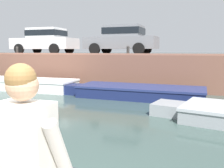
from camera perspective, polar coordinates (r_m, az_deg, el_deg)
name	(u,v)px	position (r m, az deg, el deg)	size (l,w,h in m)	color
ground_plane	(139,120)	(7.03, 6.12, -8.21)	(400.00, 400.00, 0.00)	#384C47
far_quay_wall	(173,69)	(14.55, 13.82, 3.27)	(60.00, 6.00, 1.69)	brown
far_wall_coping	(166,54)	(11.66, 12.32, 6.63)	(60.00, 0.24, 0.08)	#925F4C
boat_moored_west_white	(22,84)	(13.06, -19.88, -0.01)	(6.01, 1.85, 0.54)	white
boat_moored_central_navy	(134,92)	(10.22, 5.07, -1.78)	(6.03, 1.77, 0.49)	navy
car_leftmost_white	(45,40)	(15.91, -14.97, 9.70)	(3.89, 2.06, 1.54)	white
car_left_inner_grey	(122,39)	(13.69, 2.36, 10.31)	(3.86, 1.90, 1.54)	slate
mooring_bollard_west	(17,50)	(15.47, -20.88, 7.28)	(0.15, 0.15, 0.45)	#2D2B28
mooring_bollard_mid	(128,50)	(12.18, 3.68, 7.77)	(0.15, 0.15, 0.45)	#2D2B28
person_seated_right	(30,153)	(1.78, -18.15, -14.85)	(0.53, 0.52, 0.96)	#282833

